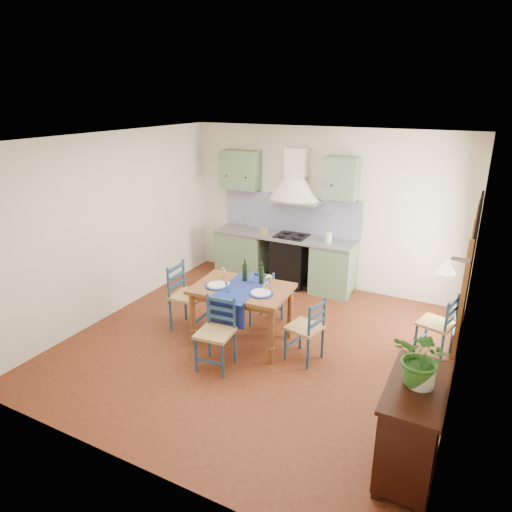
# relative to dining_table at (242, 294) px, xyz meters

# --- Properties ---
(floor) EXTENTS (5.00, 5.00, 0.00)m
(floor) POSITION_rel_dining_table_xyz_m (0.23, 0.03, -0.74)
(floor) COLOR #431C0E
(floor) RESTS_ON ground
(back_wall) EXTENTS (5.00, 0.96, 2.80)m
(back_wall) POSITION_rel_dining_table_xyz_m (-0.24, 2.32, 0.31)
(back_wall) COLOR beige
(back_wall) RESTS_ON ground
(right_wall) EXTENTS (0.26, 5.00, 2.80)m
(right_wall) POSITION_rel_dining_table_xyz_m (2.72, 0.31, 0.60)
(right_wall) COLOR beige
(right_wall) RESTS_ON ground
(left_wall) EXTENTS (0.04, 5.00, 2.80)m
(left_wall) POSITION_rel_dining_table_xyz_m (-2.27, 0.03, 0.66)
(left_wall) COLOR beige
(left_wall) RESTS_ON ground
(ceiling) EXTENTS (5.00, 5.00, 0.01)m
(ceiling) POSITION_rel_dining_table_xyz_m (0.23, 0.03, 2.07)
(ceiling) COLOR silver
(ceiling) RESTS_ON back_wall
(dining_table) EXTENTS (1.37, 1.04, 1.15)m
(dining_table) POSITION_rel_dining_table_xyz_m (0.00, 0.00, 0.00)
(dining_table) COLOR brown
(dining_table) RESTS_ON ground
(chair_near) EXTENTS (0.47, 0.47, 0.92)m
(chair_near) POSITION_rel_dining_table_xyz_m (0.00, -0.68, -0.26)
(chair_near) COLOR navy
(chair_near) RESTS_ON ground
(chair_far) EXTENTS (0.44, 0.44, 0.91)m
(chair_far) POSITION_rel_dining_table_xyz_m (0.05, 0.63, -0.26)
(chair_far) COLOR navy
(chair_far) RESTS_ON ground
(chair_left) EXTENTS (0.49, 0.49, 1.00)m
(chair_left) POSITION_rel_dining_table_xyz_m (-0.93, -0.01, -0.22)
(chair_left) COLOR navy
(chair_left) RESTS_ON ground
(chair_right) EXTENTS (0.48, 0.48, 0.87)m
(chair_right) POSITION_rel_dining_table_xyz_m (0.96, -0.02, -0.29)
(chair_right) COLOR navy
(chair_right) RESTS_ON ground
(chair_spare) EXTENTS (0.50, 0.50, 0.88)m
(chair_spare) POSITION_rel_dining_table_xyz_m (2.46, 0.87, -0.28)
(chair_spare) COLOR navy
(chair_spare) RESTS_ON ground
(sideboard) EXTENTS (0.50, 1.05, 0.94)m
(sideboard) POSITION_rel_dining_table_xyz_m (2.49, -1.34, -0.23)
(sideboard) COLOR black
(sideboard) RESTS_ON ground
(potted_plant) EXTENTS (0.56, 0.52, 0.52)m
(potted_plant) POSITION_rel_dining_table_xyz_m (2.50, -1.33, 0.46)
(potted_plant) COLOR #2F6D25
(potted_plant) RESTS_ON sideboard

